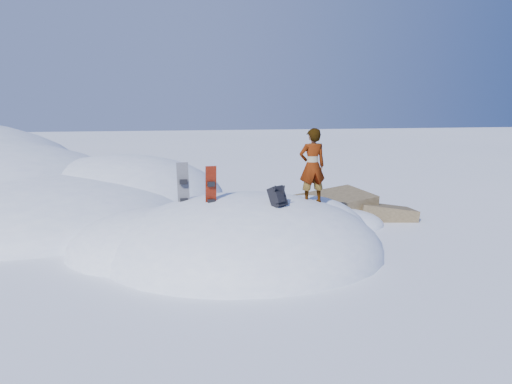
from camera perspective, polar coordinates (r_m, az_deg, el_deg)
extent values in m
plane|color=white|center=(12.60, -1.22, -7.04)|extent=(120.00, 120.00, 0.00)
ellipsoid|color=white|center=(12.60, -1.22, -7.04)|extent=(7.00, 6.00, 3.00)
ellipsoid|color=white|center=(12.99, -11.36, -6.71)|extent=(4.40, 4.00, 2.20)
ellipsoid|color=white|center=(13.76, 5.61, -5.61)|extent=(3.60, 3.20, 2.50)
ellipsoid|color=white|center=(17.68, -23.84, -2.91)|extent=(10.00, 9.00, 2.80)
ellipsoid|color=white|center=(19.75, -15.22, -1.12)|extent=(8.00, 8.00, 3.60)
ellipsoid|color=white|center=(16.62, -22.88, -3.63)|extent=(6.00, 5.00, 1.80)
cube|color=brown|center=(16.69, 8.93, -2.55)|extent=(2.82, 2.41, 1.62)
cube|color=brown|center=(17.00, 14.45, -3.21)|extent=(2.16, 1.80, 1.33)
cube|color=brown|center=(18.01, 9.39, -1.95)|extent=(2.08, 2.01, 1.10)
ellipsoid|color=white|center=(15.66, 8.81, -3.75)|extent=(3.20, 2.40, 1.00)
cube|color=#B22209|center=(11.76, -5.17, -0.38)|extent=(0.28, 0.15, 1.40)
cube|color=black|center=(11.66, -5.17, 0.92)|extent=(0.18, 0.13, 0.12)
cube|color=black|center=(11.73, -5.13, -1.10)|extent=(0.18, 0.13, 0.12)
cube|color=black|center=(12.47, -8.28, -0.22)|extent=(0.32, 0.32, 1.54)
cube|color=black|center=(12.35, -8.30, 1.15)|extent=(0.20, 0.14, 0.14)
cube|color=black|center=(12.43, -8.25, -0.98)|extent=(0.20, 0.14, 0.14)
cube|color=black|center=(11.46, 2.47, -0.56)|extent=(0.50, 0.52, 0.52)
cube|color=black|center=(11.32, 2.65, -0.59)|extent=(0.30, 0.29, 0.28)
cylinder|color=black|center=(11.30, 2.12, -0.07)|extent=(0.04, 0.19, 0.35)
cylinder|color=black|center=(11.35, 3.14, -0.03)|extent=(0.04, 0.19, 0.35)
cube|color=black|center=(11.42, -11.51, -8.54)|extent=(0.78, 0.73, 0.18)
cube|color=black|center=(11.59, -10.06, -7.82)|extent=(0.35, 0.25, 0.12)
imported|color=slate|center=(12.55, 6.44, 2.98)|extent=(0.71, 0.50, 1.88)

